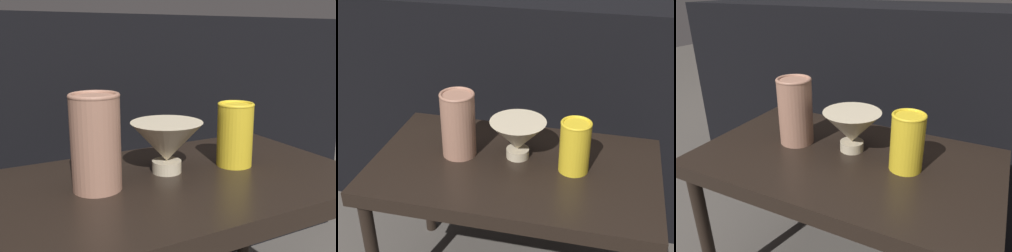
% 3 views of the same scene
% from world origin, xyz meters
% --- Properties ---
extents(table, '(0.77, 0.45, 0.45)m').
position_xyz_m(table, '(0.00, 0.00, 0.40)').
color(table, black).
rests_on(table, ground_plane).
extents(couch_backdrop, '(1.76, 0.50, 0.79)m').
position_xyz_m(couch_backdrop, '(0.00, 0.56, 0.39)').
color(couch_backdrop, black).
rests_on(couch_backdrop, ground_plane).
extents(bowl, '(0.15, 0.15, 0.11)m').
position_xyz_m(bowl, '(0.00, 0.04, 0.51)').
color(bowl, '#C1B293').
rests_on(bowl, table).
extents(vase_textured_left, '(0.09, 0.09, 0.18)m').
position_xyz_m(vase_textured_left, '(-0.16, 0.02, 0.54)').
color(vase_textured_left, '#996B56').
rests_on(vase_textured_left, table).
extents(vase_colorful_right, '(0.08, 0.08, 0.14)m').
position_xyz_m(vase_colorful_right, '(0.16, 0.01, 0.52)').
color(vase_colorful_right, gold).
rests_on(vase_colorful_right, table).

